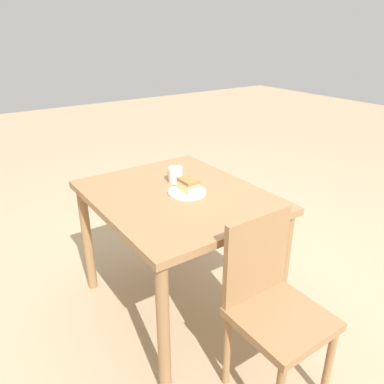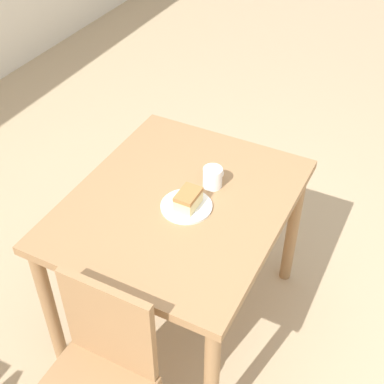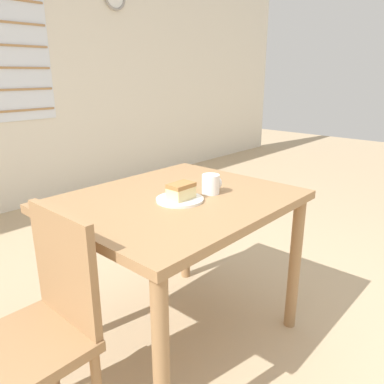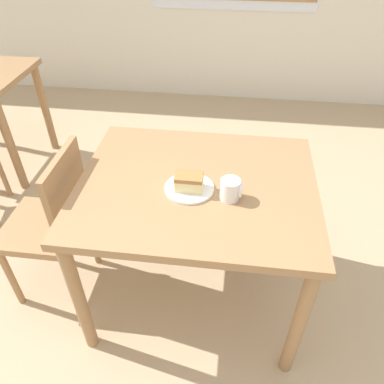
# 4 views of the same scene
# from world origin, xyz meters

# --- Properties ---
(dining_table_near) EXTENTS (1.06, 0.88, 0.77)m
(dining_table_near) POSITION_xyz_m (0.09, 0.45, 0.67)
(dining_table_near) COLOR #9E754C
(dining_table_near) RESTS_ON ground_plane
(chair_near_window) EXTENTS (0.39, 0.39, 0.88)m
(chair_near_window) POSITION_xyz_m (-0.63, 0.41, 0.49)
(chair_near_window) COLOR #9E754C
(chair_near_window) RESTS_ON ground_plane
(plate) EXTENTS (0.21, 0.21, 0.01)m
(plate) POSITION_xyz_m (0.06, 0.40, 0.78)
(plate) COLOR white
(plate) RESTS_ON dining_table_near
(cake_slice) EXTENTS (0.12, 0.08, 0.07)m
(cake_slice) POSITION_xyz_m (0.06, 0.39, 0.82)
(cake_slice) COLOR beige
(cake_slice) RESTS_ON plate
(coffee_mug) EXTENTS (0.09, 0.08, 0.09)m
(coffee_mug) POSITION_xyz_m (0.24, 0.37, 0.82)
(coffee_mug) COLOR white
(coffee_mug) RESTS_ON dining_table_near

